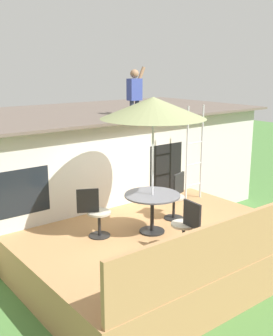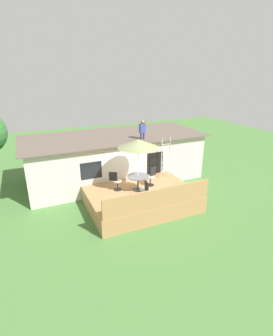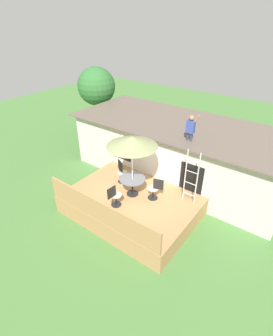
{
  "view_description": "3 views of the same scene",
  "coord_description": "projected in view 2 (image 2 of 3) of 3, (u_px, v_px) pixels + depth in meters",
  "views": [
    {
      "loc": [
        -4.83,
        -5.6,
        3.9
      ],
      "look_at": [
        0.29,
        0.98,
        1.8
      ],
      "focal_mm": 44.29,
      "sensor_mm": 36.0,
      "label": 1
    },
    {
      "loc": [
        -4.74,
        -10.21,
        6.23
      ],
      "look_at": [
        0.11,
        0.63,
        1.71
      ],
      "focal_mm": 27.19,
      "sensor_mm": 36.0,
      "label": 2
    },
    {
      "loc": [
        4.99,
        -6.49,
        6.99
      ],
      "look_at": [
        -0.48,
        0.8,
        1.51
      ],
      "focal_mm": 26.93,
      "sensor_mm": 36.0,
      "label": 3
    }
  ],
  "objects": [
    {
      "name": "ground_plane",
      "position": [
        140.0,
        204.0,
        12.73
      ],
      "size": [
        40.0,
        40.0,
        0.0
      ],
      "primitive_type": "plane",
      "color": "#477538"
    },
    {
      "name": "deck_railing",
      "position": [
        159.0,
        198.0,
        10.63
      ],
      "size": [
        4.97,
        0.08,
        0.9
      ],
      "primitive_type": "cube",
      "color": "#A87A4C",
      "rests_on": "deck"
    },
    {
      "name": "deck",
      "position": [
        140.0,
        197.0,
        12.59
      ],
      "size": [
        5.07,
        3.98,
        0.8
      ],
      "primitive_type": "cube",
      "color": "#A87A4C",
      "rests_on": "ground"
    },
    {
      "name": "patio_table",
      "position": [
        138.0,
        179.0,
        12.21
      ],
      "size": [
        1.04,
        1.04,
        0.74
      ],
      "color": "black",
      "rests_on": "deck"
    },
    {
      "name": "patio_chair_right",
      "position": [
        151.0,
        176.0,
        12.84
      ],
      "size": [
        0.61,
        0.44,
        0.92
      ],
      "rotation": [
        0.0,
        0.0,
        -2.82
      ],
      "color": "black",
      "rests_on": "deck"
    },
    {
      "name": "patio_umbrella",
      "position": [
        138.0,
        144.0,
        11.59
      ],
      "size": [
        1.9,
        1.9,
        2.54
      ],
      "color": "silver",
      "rests_on": "deck"
    },
    {
      "name": "person_figure",
      "position": [
        143.0,
        128.0,
        13.82
      ],
      "size": [
        0.47,
        0.2,
        1.11
      ],
      "color": "#33384C",
      "rests_on": "house"
    },
    {
      "name": "step_ladder",
      "position": [
        165.0,
        158.0,
        13.59
      ],
      "size": [
        0.52,
        0.04,
        2.2
      ],
      "color": "silver",
      "rests_on": "deck"
    },
    {
      "name": "patio_chair_near",
      "position": [
        145.0,
        190.0,
        11.38
      ],
      "size": [
        0.44,
        0.62,
        0.92
      ],
      "rotation": [
        0.0,
        0.0,
        1.49
      ],
      "color": "black",
      "rests_on": "deck"
    },
    {
      "name": "house",
      "position": [
        115.0,
        157.0,
        15.32
      ],
      "size": [
        10.5,
        4.5,
        2.73
      ],
      "color": "beige",
      "rests_on": "ground"
    },
    {
      "name": "patio_chair_left",
      "position": [
        116.0,
        181.0,
        12.3
      ],
      "size": [
        0.59,
        0.44,
        0.92
      ],
      "rotation": [
        0.0,
        0.0,
        -0.46
      ],
      "color": "black",
      "rests_on": "deck"
    }
  ]
}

